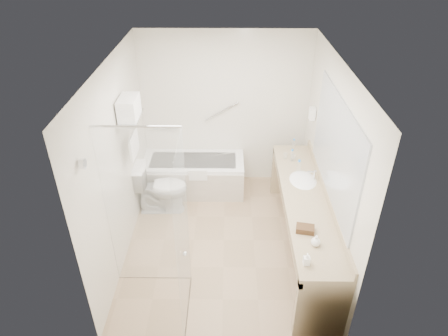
{
  "coord_description": "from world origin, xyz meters",
  "views": [
    {
      "loc": [
        0.05,
        -4.18,
        3.82
      ],
      "look_at": [
        0.0,
        0.3,
        1.0
      ],
      "focal_mm": 32.0,
      "sensor_mm": 36.0,
      "label": 1
    }
  ],
  "objects_px": {
    "vanity_counter": "(304,211)",
    "amenity_basket": "(305,229)",
    "toilet": "(161,188)",
    "bathtub": "(194,175)",
    "water_bottle_left": "(299,167)"
  },
  "relations": [
    {
      "from": "vanity_counter",
      "to": "amenity_basket",
      "type": "xyz_separation_m",
      "value": [
        -0.11,
        -0.63,
        0.24
      ]
    },
    {
      "from": "toilet",
      "to": "amenity_basket",
      "type": "relative_size",
      "value": 3.98
    },
    {
      "from": "vanity_counter",
      "to": "bathtub",
      "type": "bearing_deg",
      "value": 137.65
    },
    {
      "from": "toilet",
      "to": "vanity_counter",
      "type": "bearing_deg",
      "value": -115.09
    },
    {
      "from": "toilet",
      "to": "bathtub",
      "type": "bearing_deg",
      "value": -41.67
    },
    {
      "from": "toilet",
      "to": "water_bottle_left",
      "type": "xyz_separation_m",
      "value": [
        1.97,
        -0.26,
        0.55
      ]
    },
    {
      "from": "vanity_counter",
      "to": "water_bottle_left",
      "type": "height_order",
      "value": "water_bottle_left"
    },
    {
      "from": "water_bottle_left",
      "to": "toilet",
      "type": "bearing_deg",
      "value": 172.55
    },
    {
      "from": "vanity_counter",
      "to": "water_bottle_left",
      "type": "bearing_deg",
      "value": 90.62
    },
    {
      "from": "vanity_counter",
      "to": "amenity_basket",
      "type": "distance_m",
      "value": 0.68
    },
    {
      "from": "vanity_counter",
      "to": "toilet",
      "type": "relative_size",
      "value": 3.4
    },
    {
      "from": "bathtub",
      "to": "water_bottle_left",
      "type": "relative_size",
      "value": 8.23
    },
    {
      "from": "bathtub",
      "to": "amenity_basket",
      "type": "xyz_separation_m",
      "value": [
        1.41,
        -2.02,
        0.61
      ]
    },
    {
      "from": "bathtub",
      "to": "toilet",
      "type": "relative_size",
      "value": 2.01
    },
    {
      "from": "vanity_counter",
      "to": "amenity_basket",
      "type": "relative_size",
      "value": 13.52
    }
  ]
}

